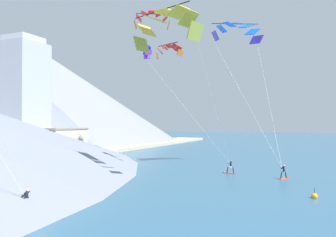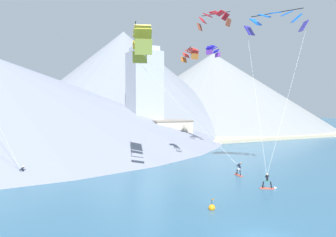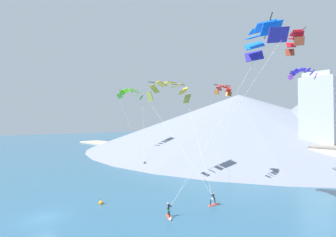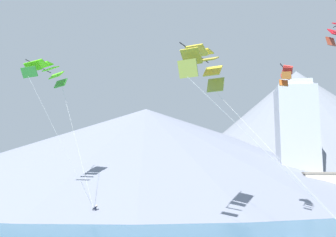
% 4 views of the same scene
% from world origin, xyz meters
% --- Properties ---
extents(kitesurfer_near_lead, '(0.60, 1.76, 1.82)m').
position_xyz_m(kitesurfer_near_lead, '(-12.79, 25.25, 0.56)').
color(kitesurfer_near_lead, yellow).
rests_on(kitesurfer_near_lead, ground).
extents(kitesurfer_near_trail, '(1.65, 1.33, 1.69)m').
position_xyz_m(kitesurfer_near_trail, '(9.83, 9.57, 0.47)').
color(kitesurfer_near_trail, '#E54C33').
rests_on(kitesurfer_near_trail, ground).
extents(kitesurfer_mid_center, '(0.74, 1.78, 1.70)m').
position_xyz_m(kitesurfer_mid_center, '(11.22, 16.35, 0.50)').
color(kitesurfer_mid_center, '#E54C33').
rests_on(kitesurfer_mid_center, ground).
extents(parafoil_kite_near_trail, '(10.84, 10.18, 19.73)m').
position_xyz_m(parafoil_kite_near_trail, '(17.27, 16.48, 19.72)').
color(parafoil_kite_near_trail, '#322799').
extents(parafoil_kite_mid_center, '(13.28, 8.11, 16.18)m').
position_xyz_m(parafoil_kite_mid_center, '(-0.11, 19.95, 16.17)').
color(parafoil_kite_mid_center, '#9FA83F').
extents(parafoil_kite_distant_high_outer, '(3.89, 3.35, 1.77)m').
position_xyz_m(parafoil_kite_distant_high_outer, '(17.71, 31.47, 18.23)').
color(parafoil_kite_distant_high_outer, purple).
extents(parafoil_kite_distant_low_drift, '(1.53, 3.98, 1.76)m').
position_xyz_m(parafoil_kite_distant_low_drift, '(8.51, 23.47, 15.81)').
color(parafoil_kite_distant_low_drift, '#C46927').
extents(parafoil_kite_distant_mid_solo, '(3.98, 5.70, 2.74)m').
position_xyz_m(parafoil_kite_distant_mid_solo, '(17.03, 30.15, 23.24)').
color(parafoil_kite_distant_mid_solo, '#963F28').
extents(race_marker_buoy, '(0.56, 0.56, 1.02)m').
position_xyz_m(race_marker_buoy, '(0.63, 6.55, 0.16)').
color(race_marker_buoy, orange).
rests_on(race_marker_buoy, ground).
extents(shoreline_strip, '(180.00, 10.00, 0.70)m').
position_xyz_m(shoreline_strip, '(0.00, 49.90, 0.35)').
color(shoreline_strip, '#BCAD8E').
rests_on(shoreline_strip, ground).
extents(shore_building_harbour_front, '(9.32, 7.04, 5.43)m').
position_xyz_m(shore_building_harbour_front, '(19.32, 51.31, 2.73)').
color(shore_building_harbour_front, beige).
rests_on(shore_building_harbour_front, ground).
extents(shore_building_promenade_mid, '(5.22, 4.75, 4.93)m').
position_xyz_m(shore_building_promenade_mid, '(1.29, 52.53, 2.48)').
color(shore_building_promenade_mid, silver).
rests_on(shore_building_promenade_mid, ground).
extents(shore_building_old_town, '(7.15, 6.43, 4.59)m').
position_xyz_m(shore_building_old_town, '(9.87, 54.37, 2.31)').
color(shore_building_old_town, beige).
rests_on(shore_building_old_town, ground).
extents(highrise_tower, '(7.00, 7.00, 22.51)m').
position_xyz_m(highrise_tower, '(15.28, 56.19, 11.05)').
color(highrise_tower, '#A8ADB7').
rests_on(highrise_tower, ground).
extents(mountain_peak_west_ridge, '(82.18, 82.18, 34.19)m').
position_xyz_m(mountain_peak_west_ridge, '(22.63, 92.40, 17.10)').
color(mountain_peak_west_ridge, slate).
rests_on(mountain_peak_west_ridge, ground).
extents(mountain_peak_east_shoulder, '(89.29, 89.29, 29.19)m').
position_xyz_m(mountain_peak_east_shoulder, '(58.38, 90.48, 14.60)').
color(mountain_peak_east_shoulder, gray).
rests_on(mountain_peak_east_shoulder, ground).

